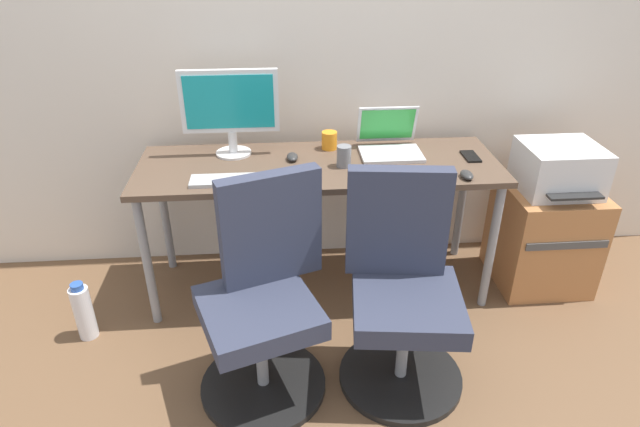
{
  "coord_description": "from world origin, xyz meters",
  "views": [
    {
      "loc": [
        -0.19,
        -2.45,
        1.81
      ],
      "look_at": [
        0.0,
        -0.05,
        0.48
      ],
      "focal_mm": 30.4,
      "sensor_mm": 36.0,
      "label": 1
    }
  ],
  "objects_px": {
    "side_cabinet": "(543,235)",
    "coffee_mug": "(329,140)",
    "printer": "(559,168)",
    "office_chair_right": "(402,294)",
    "office_chair_left": "(264,301)",
    "open_laptop": "(389,142)",
    "desktop_monitor": "(230,107)",
    "water_bottle_on_floor": "(84,312)"
  },
  "relations": [
    {
      "from": "office_chair_right",
      "to": "printer",
      "type": "relative_size",
      "value": 2.35
    },
    {
      "from": "printer",
      "to": "desktop_monitor",
      "type": "distance_m",
      "value": 1.68
    },
    {
      "from": "water_bottle_on_floor",
      "to": "desktop_monitor",
      "type": "height_order",
      "value": "desktop_monitor"
    },
    {
      "from": "open_laptop",
      "to": "coffee_mug",
      "type": "relative_size",
      "value": 3.37
    },
    {
      "from": "office_chair_right",
      "to": "side_cabinet",
      "type": "height_order",
      "value": "office_chair_right"
    },
    {
      "from": "side_cabinet",
      "to": "coffee_mug",
      "type": "relative_size",
      "value": 6.09
    },
    {
      "from": "side_cabinet",
      "to": "water_bottle_on_floor",
      "type": "xyz_separation_m",
      "value": [
        -2.37,
        -0.29,
        -0.13
      ]
    },
    {
      "from": "printer",
      "to": "desktop_monitor",
      "type": "bearing_deg",
      "value": 173.3
    },
    {
      "from": "office_chair_left",
      "to": "coffee_mug",
      "type": "relative_size",
      "value": 10.22
    },
    {
      "from": "side_cabinet",
      "to": "printer",
      "type": "distance_m",
      "value": 0.4
    },
    {
      "from": "side_cabinet",
      "to": "coffee_mug",
      "type": "bearing_deg",
      "value": 168.93
    },
    {
      "from": "office_chair_left",
      "to": "printer",
      "type": "xyz_separation_m",
      "value": [
        1.5,
        0.63,
        0.26
      ]
    },
    {
      "from": "water_bottle_on_floor",
      "to": "coffee_mug",
      "type": "xyz_separation_m",
      "value": [
        1.22,
        0.52,
        0.63
      ]
    },
    {
      "from": "office_chair_left",
      "to": "water_bottle_on_floor",
      "type": "distance_m",
      "value": 0.98
    },
    {
      "from": "printer",
      "to": "desktop_monitor",
      "type": "relative_size",
      "value": 0.83
    },
    {
      "from": "desktop_monitor",
      "to": "coffee_mug",
      "type": "xyz_separation_m",
      "value": [
        0.5,
        0.03,
        -0.2
      ]
    },
    {
      "from": "office_chair_right",
      "to": "coffee_mug",
      "type": "relative_size",
      "value": 10.22
    },
    {
      "from": "office_chair_right",
      "to": "desktop_monitor",
      "type": "distance_m",
      "value": 1.23
    },
    {
      "from": "office_chair_left",
      "to": "office_chair_right",
      "type": "relative_size",
      "value": 1.0
    },
    {
      "from": "office_chair_right",
      "to": "coffee_mug",
      "type": "distance_m",
      "value": 0.95
    },
    {
      "from": "printer",
      "to": "open_laptop",
      "type": "distance_m",
      "value": 0.87
    },
    {
      "from": "office_chair_left",
      "to": "side_cabinet",
      "type": "relative_size",
      "value": 1.68
    },
    {
      "from": "side_cabinet",
      "to": "printer",
      "type": "relative_size",
      "value": 1.4
    },
    {
      "from": "water_bottle_on_floor",
      "to": "coffee_mug",
      "type": "bearing_deg",
      "value": 22.94
    },
    {
      "from": "printer",
      "to": "open_laptop",
      "type": "relative_size",
      "value": 1.29
    },
    {
      "from": "desktop_monitor",
      "to": "coffee_mug",
      "type": "relative_size",
      "value": 5.22
    },
    {
      "from": "side_cabinet",
      "to": "desktop_monitor",
      "type": "relative_size",
      "value": 1.17
    },
    {
      "from": "office_chair_left",
      "to": "office_chair_right",
      "type": "distance_m",
      "value": 0.57
    },
    {
      "from": "printer",
      "to": "water_bottle_on_floor",
      "type": "height_order",
      "value": "printer"
    },
    {
      "from": "desktop_monitor",
      "to": "office_chair_left",
      "type": "bearing_deg",
      "value": -79.91
    },
    {
      "from": "printer",
      "to": "desktop_monitor",
      "type": "height_order",
      "value": "desktop_monitor"
    },
    {
      "from": "desktop_monitor",
      "to": "water_bottle_on_floor",
      "type": "bearing_deg",
      "value": -146.34
    },
    {
      "from": "coffee_mug",
      "to": "side_cabinet",
      "type": "bearing_deg",
      "value": -11.07
    },
    {
      "from": "printer",
      "to": "open_laptop",
      "type": "xyz_separation_m",
      "value": [
        -0.85,
        0.16,
        0.11
      ]
    },
    {
      "from": "office_chair_right",
      "to": "side_cabinet",
      "type": "relative_size",
      "value": 1.68
    },
    {
      "from": "water_bottle_on_floor",
      "to": "open_laptop",
      "type": "height_order",
      "value": "open_laptop"
    },
    {
      "from": "open_laptop",
      "to": "printer",
      "type": "bearing_deg",
      "value": -10.84
    },
    {
      "from": "printer",
      "to": "side_cabinet",
      "type": "bearing_deg",
      "value": 90.0
    },
    {
      "from": "printer",
      "to": "coffee_mug",
      "type": "bearing_deg",
      "value": 168.88
    },
    {
      "from": "office_chair_left",
      "to": "water_bottle_on_floor",
      "type": "height_order",
      "value": "office_chair_left"
    },
    {
      "from": "printer",
      "to": "open_laptop",
      "type": "height_order",
      "value": "open_laptop"
    },
    {
      "from": "coffee_mug",
      "to": "desktop_monitor",
      "type": "bearing_deg",
      "value": -176.21
    }
  ]
}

